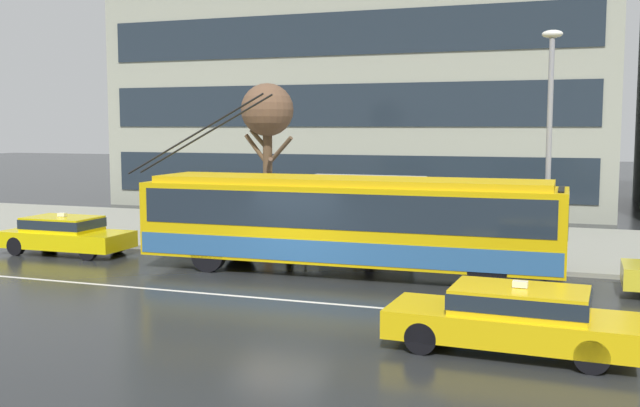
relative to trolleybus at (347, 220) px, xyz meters
name	(u,v)px	position (x,y,z in m)	size (l,w,h in m)	color
ground_plane	(279,288)	(-1.08, -2.63, -1.56)	(160.00, 160.00, 0.00)	#242628
sidewalk_slab	(372,237)	(-1.08, 6.60, -1.49)	(80.00, 10.00, 0.14)	gray
lane_centre_line	(261,298)	(-1.08, -3.83, -1.56)	(72.00, 0.14, 0.01)	silver
trolleybus	(347,220)	(0.00, 0.00, 0.00)	(13.34, 2.78, 5.30)	#DCB00A
taxi_queued_behind_bus	(65,233)	(-10.00, -0.02, -0.86)	(4.37, 1.84, 1.39)	yellow
taxi_oncoming_far	(513,316)	(5.31, -6.33, -0.86)	(4.70, 1.96, 1.39)	yellow
bus_shelter	(366,195)	(-0.36, 3.18, 0.48)	(3.89, 1.75, 2.52)	gray
pedestrian_at_shelter	(367,205)	(-0.21, 2.85, 0.15)	(1.27, 1.27, 1.93)	#1D1A2F
pedestrian_approaching_curb	(288,207)	(-2.79, 2.25, 0.07)	(1.13, 1.13, 1.92)	black
street_lamp	(549,129)	(5.50, 2.39, 2.68)	(0.60, 0.32, 6.97)	#92949B
street_tree_bare	(267,115)	(-4.72, 5.05, 3.17)	(2.17, 1.98, 5.77)	brown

